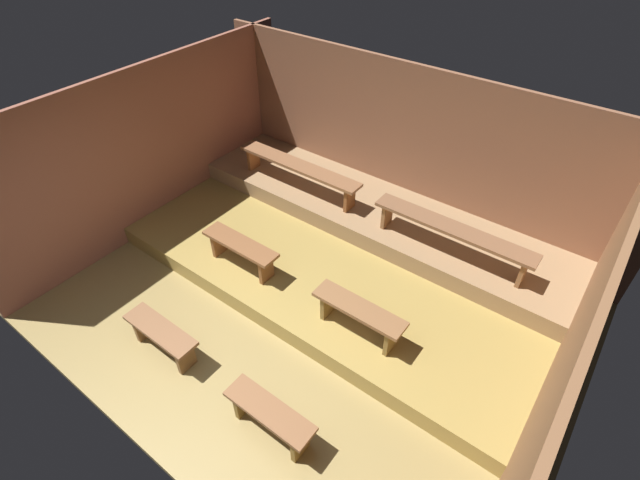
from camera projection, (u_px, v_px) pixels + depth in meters
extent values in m
cube|color=olive|center=(312.00, 296.00, 5.90)|extent=(6.18, 5.00, 0.08)
cube|color=brown|center=(406.00, 146.00, 6.44)|extent=(6.18, 0.06, 2.26)
cube|color=#915644|center=(153.00, 149.00, 6.38)|extent=(0.06, 5.00, 2.26)
cube|color=brown|center=(571.00, 346.00, 3.90)|extent=(0.06, 5.00, 2.26)
cube|color=olive|center=(343.00, 258.00, 6.20)|extent=(5.38, 2.87, 0.24)
cube|color=#94734F|center=(377.00, 214.00, 6.54)|extent=(5.38, 1.25, 0.24)
cube|color=brown|center=(160.00, 330.00, 4.99)|extent=(0.93, 0.27, 0.04)
cube|color=brown|center=(144.00, 326.00, 5.27)|extent=(0.05, 0.22, 0.34)
cube|color=brown|center=(186.00, 358.00, 4.95)|extent=(0.05, 0.22, 0.34)
cube|color=brown|center=(269.00, 411.00, 4.28)|extent=(0.93, 0.27, 0.04)
cube|color=brown|center=(243.00, 401.00, 4.57)|extent=(0.05, 0.22, 0.34)
cube|color=brown|center=(300.00, 444.00, 4.25)|extent=(0.05, 0.22, 0.34)
cube|color=brown|center=(240.00, 244.00, 5.69)|extent=(1.05, 0.27, 0.04)
cube|color=brown|center=(219.00, 243.00, 5.99)|extent=(0.05, 0.22, 0.34)
cube|color=brown|center=(266.00, 269.00, 5.63)|extent=(0.05, 0.22, 0.34)
cube|color=brown|center=(359.00, 309.00, 4.90)|extent=(1.05, 0.27, 0.04)
cube|color=brown|center=(328.00, 304.00, 5.21)|extent=(0.05, 0.22, 0.34)
cube|color=brown|center=(391.00, 339.00, 4.84)|extent=(0.05, 0.22, 0.34)
cube|color=brown|center=(298.00, 165.00, 6.60)|extent=(2.00, 0.27, 0.04)
cube|color=brown|center=(253.00, 158.00, 7.12)|extent=(0.05, 0.22, 0.34)
cube|color=brown|center=(349.00, 198.00, 6.32)|extent=(0.05, 0.22, 0.34)
cube|color=brown|center=(453.00, 228.00, 5.53)|extent=(2.00, 0.27, 0.04)
cube|color=brown|center=(387.00, 214.00, 6.05)|extent=(0.05, 0.22, 0.34)
cube|color=brown|center=(523.00, 272.00, 5.25)|extent=(0.05, 0.22, 0.34)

